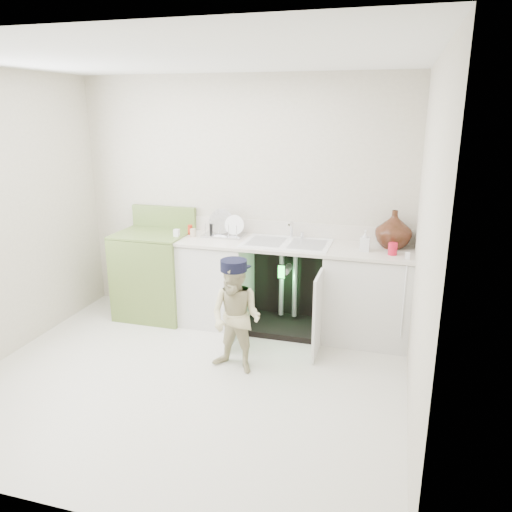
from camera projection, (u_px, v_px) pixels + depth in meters
The scene contains 5 objects.
ground at pixel (189, 379), 4.16m from camera, with size 3.50×3.50×0.00m, color beige.
room_shell at pixel (183, 233), 3.81m from camera, with size 6.00×5.50×1.26m.
counter_run at pixel (290, 284), 4.99m from camera, with size 2.44×1.02×1.25m.
avocado_stove at pixel (155, 273), 5.35m from camera, with size 0.74×0.65×1.15m.
repair_worker at pixel (236, 316), 4.17m from camera, with size 0.55×0.84×0.98m.
Camera 1 is at (1.56, -3.40, 2.17)m, focal length 35.00 mm.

